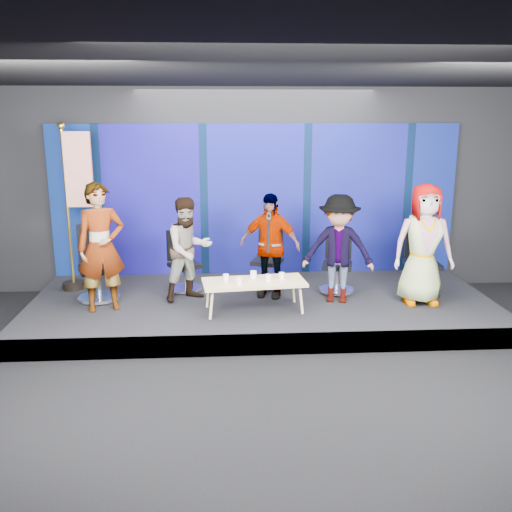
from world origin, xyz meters
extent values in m
plane|color=black|center=(0.00, 0.00, 0.00)|extent=(10.00, 10.00, 0.00)
cube|color=black|center=(0.00, 4.00, 1.75)|extent=(10.00, 0.02, 3.50)
cube|color=black|center=(0.00, -4.00, 1.75)|extent=(10.00, 0.02, 3.50)
cube|color=black|center=(0.00, 0.00, 3.50)|extent=(10.00, 8.00, 0.02)
cube|color=black|center=(0.00, 2.50, 0.15)|extent=(7.00, 3.00, 0.30)
cube|color=navy|center=(0.00, 3.95, 1.60)|extent=(7.00, 0.08, 2.60)
cylinder|color=silver|center=(-2.48, 2.54, 0.33)|extent=(0.81, 0.81, 0.06)
cylinder|color=silver|center=(-2.48, 2.54, 0.58)|extent=(0.07, 0.07, 0.43)
cube|color=black|center=(-2.48, 2.54, 0.79)|extent=(0.65, 0.65, 0.07)
cube|color=black|center=(-2.56, 2.78, 1.14)|extent=(0.46, 0.20, 0.59)
imported|color=black|center=(-2.31, 2.12, 1.22)|extent=(0.78, 0.63, 1.84)
cylinder|color=silver|center=(-1.19, 2.94, 0.33)|extent=(0.74, 0.74, 0.05)
cylinder|color=silver|center=(-1.19, 2.94, 0.54)|extent=(0.06, 0.06, 0.36)
cube|color=black|center=(-1.19, 2.94, 0.72)|extent=(0.60, 0.60, 0.06)
cube|color=black|center=(-1.29, 3.12, 1.02)|extent=(0.37, 0.24, 0.50)
imported|color=black|center=(-1.10, 2.49, 1.08)|extent=(0.96, 0.89, 1.57)
cylinder|color=silver|center=(0.13, 3.05, 0.33)|extent=(0.72, 0.72, 0.06)
cylinder|color=silver|center=(0.13, 3.05, 0.54)|extent=(0.07, 0.07, 0.37)
cube|color=black|center=(0.13, 3.05, 0.73)|extent=(0.58, 0.58, 0.07)
cube|color=black|center=(0.21, 3.26, 1.04)|extent=(0.40, 0.19, 0.51)
imported|color=black|center=(0.13, 2.60, 1.10)|extent=(1.02, 0.70, 1.61)
cylinder|color=silver|center=(1.21, 2.70, 0.33)|extent=(0.69, 0.69, 0.06)
cylinder|color=silver|center=(1.21, 2.70, 0.54)|extent=(0.07, 0.07, 0.38)
cube|color=black|center=(1.21, 2.70, 0.73)|extent=(0.55, 0.55, 0.07)
cube|color=black|center=(1.27, 2.92, 1.04)|extent=(0.41, 0.15, 0.52)
imported|color=black|center=(1.13, 2.26, 1.11)|extent=(1.17, 0.85, 1.62)
cylinder|color=silver|center=(2.52, 2.52, 0.33)|extent=(0.65, 0.65, 0.06)
cylinder|color=silver|center=(2.52, 2.52, 0.57)|extent=(0.07, 0.07, 0.42)
cube|color=black|center=(2.52, 2.52, 0.78)|extent=(0.52, 0.52, 0.07)
cube|color=black|center=(2.53, 2.77, 1.12)|extent=(0.46, 0.07, 0.57)
imported|color=black|center=(2.35, 2.10, 1.20)|extent=(0.90, 0.61, 1.80)
cube|color=tan|center=(-0.15, 1.91, 0.72)|extent=(1.51, 0.77, 0.04)
cylinder|color=tan|center=(-0.76, 1.60, 0.50)|extent=(0.04, 0.04, 0.40)
cylinder|color=tan|center=(-0.81, 2.08, 0.50)|extent=(0.04, 0.04, 0.40)
cylinder|color=tan|center=(0.51, 1.74, 0.50)|extent=(0.04, 0.04, 0.40)
cylinder|color=tan|center=(0.46, 2.22, 0.50)|extent=(0.04, 0.04, 0.40)
cylinder|color=white|center=(-0.55, 1.94, 0.80)|extent=(0.08, 0.08, 0.10)
cylinder|color=white|center=(-0.37, 1.76, 0.80)|extent=(0.08, 0.08, 0.10)
cylinder|color=white|center=(-0.15, 2.05, 0.80)|extent=(0.09, 0.09, 0.11)
cylinder|color=white|center=(0.05, 1.88, 0.80)|extent=(0.08, 0.08, 0.10)
cylinder|color=white|center=(0.25, 1.98, 0.79)|extent=(0.08, 0.08, 0.09)
cylinder|color=black|center=(-3.01, 3.15, 0.35)|extent=(0.35, 0.35, 0.11)
cylinder|color=gold|center=(-3.01, 3.15, 1.62)|extent=(0.05, 0.05, 2.42)
sphere|color=gold|center=(-3.01, 3.15, 2.88)|extent=(0.12, 0.12, 0.12)
cube|color=red|center=(-2.79, 3.12, 2.22)|extent=(0.42, 0.08, 1.15)
camera|label=1|loc=(-0.61, -5.86, 3.08)|focal=40.00mm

